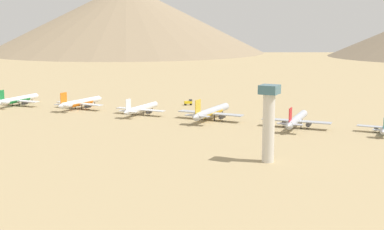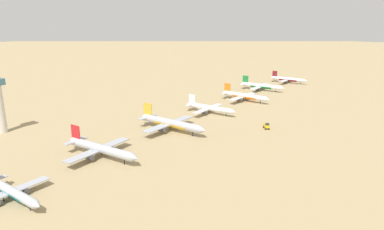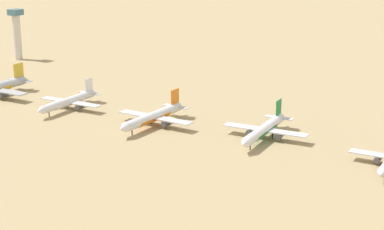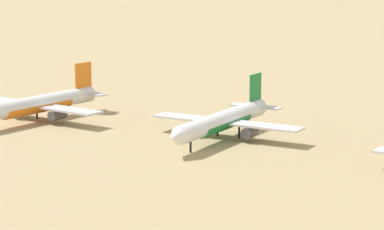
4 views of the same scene
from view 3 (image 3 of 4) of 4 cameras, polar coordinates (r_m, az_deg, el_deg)
ground_plane at (r=295.97m, az=-10.84°, el=0.36°), size 1800.00×1800.00×0.00m
parked_jet_3 at (r=296.99m, az=-10.83°, el=1.19°), size 40.08×32.52×11.57m
parked_jet_4 at (r=267.45m, az=-3.43°, el=-0.15°), size 43.26×35.07×12.50m
parked_jet_5 at (r=252.05m, az=6.41°, el=-1.27°), size 42.48×34.55×12.25m
control_tower at (r=417.28m, az=-15.21°, el=7.11°), size 7.20×7.20×31.30m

